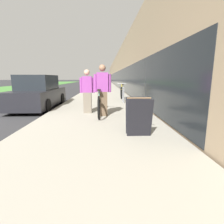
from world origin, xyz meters
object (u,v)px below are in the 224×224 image
(tandem_bicycle, at_px, (100,103))
(parked_sedan_curbside, at_px, (39,93))
(bike_rack_hoop, at_px, (123,93))
(sandwich_board_sign, at_px, (139,116))
(person_rider, at_px, (103,91))
(person_bystander, at_px, (87,91))
(cruiser_bike_nearest, at_px, (122,93))

(tandem_bicycle, xyz_separation_m, parked_sedan_curbside, (-3.04, 2.18, 0.18))
(bike_rack_hoop, xyz_separation_m, sandwich_board_sign, (-0.21, -5.55, -0.06))
(person_rider, distance_m, person_bystander, 0.80)
(person_bystander, height_order, cruiser_bike_nearest, person_bystander)
(person_bystander, height_order, sandwich_board_sign, person_bystander)
(person_rider, bearing_deg, bike_rack_hoop, 72.06)
(tandem_bicycle, bearing_deg, person_bystander, 155.67)
(bike_rack_hoop, relative_size, parked_sedan_curbside, 0.20)
(tandem_bicycle, distance_m, cruiser_bike_nearest, 4.33)
(tandem_bicycle, relative_size, person_rider, 1.43)
(person_rider, xyz_separation_m, cruiser_bike_nearest, (1.13, 4.47, -0.49))
(person_rider, bearing_deg, cruiser_bike_nearest, 75.79)
(person_rider, height_order, bike_rack_hoop, person_rider)
(bike_rack_hoop, bearing_deg, person_bystander, -120.67)
(tandem_bicycle, distance_m, parked_sedan_curbside, 3.75)
(person_rider, xyz_separation_m, parked_sedan_curbside, (-3.16, 2.50, -0.31))
(tandem_bicycle, distance_m, sandwich_board_sign, 2.70)
(person_bystander, bearing_deg, tandem_bicycle, -24.33)
(sandwich_board_sign, xyz_separation_m, parked_sedan_curbside, (-4.03, 4.69, 0.13))
(tandem_bicycle, xyz_separation_m, sandwich_board_sign, (0.99, -2.51, 0.04))
(cruiser_bike_nearest, bearing_deg, parked_sedan_curbside, -155.33)
(tandem_bicycle, bearing_deg, sandwich_board_sign, -68.40)
(person_rider, distance_m, cruiser_bike_nearest, 4.63)
(tandem_bicycle, relative_size, person_bystander, 1.56)
(person_rider, distance_m, parked_sedan_curbside, 4.04)
(person_rider, relative_size, parked_sedan_curbside, 0.43)
(sandwich_board_sign, bearing_deg, parked_sedan_curbside, 130.70)
(person_bystander, height_order, parked_sedan_curbside, person_bystander)
(cruiser_bike_nearest, bearing_deg, person_bystander, -113.62)
(tandem_bicycle, height_order, bike_rack_hoop, tandem_bicycle)
(bike_rack_hoop, distance_m, sandwich_board_sign, 5.55)
(person_bystander, relative_size, cruiser_bike_nearest, 0.89)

